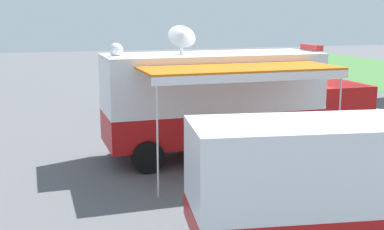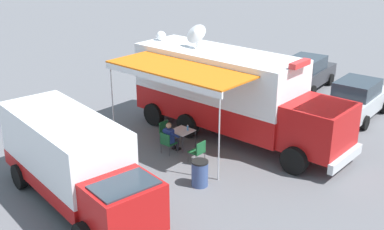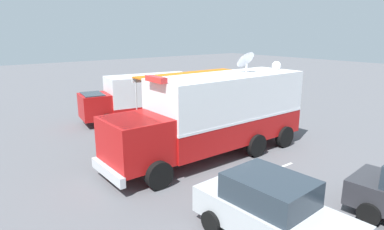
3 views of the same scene
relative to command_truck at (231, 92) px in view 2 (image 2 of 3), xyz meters
name	(u,v)px [view 2 (image 2 of 3)]	position (x,y,z in m)	size (l,w,h in m)	color
ground_plane	(216,131)	(-0.03, -0.75, -1.94)	(100.00, 100.00, 0.00)	#5B5B60
lot_stripe	(275,121)	(-2.73, 0.53, -1.94)	(0.12, 4.80, 0.01)	silver
command_truck	(231,92)	(0.00, 0.00, 0.00)	(4.86, 9.49, 4.53)	#B71414
folding_table	(182,132)	(2.18, -0.72, -1.27)	(0.80, 0.80, 0.73)	silver
water_bottle	(188,128)	(2.02, -0.57, -1.11)	(0.07, 0.07, 0.22)	#4C99D8
folding_chair_at_table	(167,142)	(2.98, -0.77, -1.43)	(0.48, 0.48, 0.87)	#19562D
folding_chair_beside_table	(166,130)	(2.22, -1.57, -1.43)	(0.48, 0.48, 0.87)	#19562D
folding_chair_spare_by_truck	(198,150)	(2.78, 0.64, -1.43)	(0.48, 0.48, 0.87)	#19562D
seated_responder	(171,137)	(2.79, -0.77, -1.29)	(0.66, 0.55, 1.25)	navy
trash_bin	(200,173)	(4.03, 1.76, -1.49)	(0.57, 0.57, 0.91)	#384C7F
support_truck	(73,161)	(7.35, -0.57, -0.56)	(3.15, 7.04, 2.70)	white
car_behind_truck	(306,73)	(-7.94, -0.82, -1.06)	(4.36, 2.34, 1.76)	#2D2D33
car_far_corner	(357,99)	(-5.57, 3.02, -1.06)	(4.29, 2.18, 1.76)	#B2B5BA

